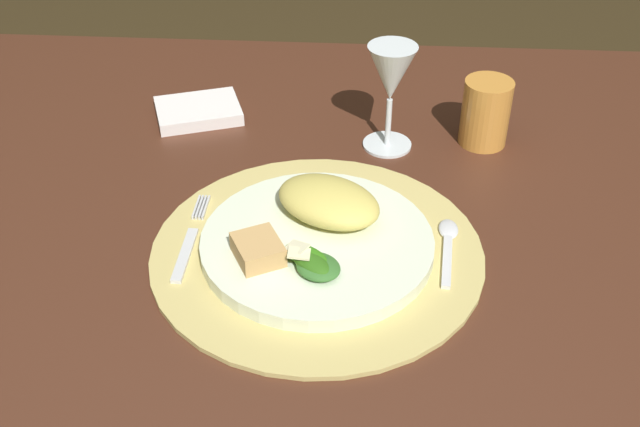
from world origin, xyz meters
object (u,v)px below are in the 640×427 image
at_px(dining_table, 324,311).
at_px(spoon, 448,241).
at_px(wine_glass, 391,78).
at_px(amber_tumbler, 486,113).
at_px(napkin, 198,111).
at_px(dinner_plate, 317,244).
at_px(fork, 190,241).

distance_m(dining_table, spoon, 0.20).
bearing_deg(wine_glass, dining_table, -111.27).
relative_size(dining_table, amber_tumbler, 13.36).
distance_m(napkin, wine_glass, 0.30).
bearing_deg(spoon, dinner_plate, -171.91).
bearing_deg(dinner_plate, fork, 178.80).
relative_size(fork, spoon, 1.31).
distance_m(dinner_plate, amber_tumbler, 0.34).
distance_m(dinner_plate, wine_glass, 0.27).
bearing_deg(wine_glass, fork, -134.07).
bearing_deg(spoon, fork, -176.50).
bearing_deg(amber_tumbler, fork, -144.68).
xyz_separation_m(napkin, amber_tumbler, (0.41, -0.04, 0.04)).
height_order(dinner_plate, spoon, dinner_plate).
xyz_separation_m(fork, amber_tumbler, (0.36, 0.26, 0.04)).
distance_m(spoon, amber_tumbler, 0.25).
relative_size(fork, wine_glass, 1.07).
xyz_separation_m(dining_table, spoon, (0.14, -0.02, 0.14)).
xyz_separation_m(dining_table, wine_glass, (0.08, 0.20, 0.24)).
distance_m(napkin, amber_tumbler, 0.41).
relative_size(spoon, amber_tumbler, 1.31).
height_order(napkin, amber_tumbler, amber_tumbler).
xyz_separation_m(dinner_plate, fork, (-0.15, 0.00, -0.01)).
distance_m(wine_glass, amber_tumbler, 0.15).
bearing_deg(spoon, napkin, 140.78).
bearing_deg(fork, amber_tumbler, 35.32).
distance_m(dining_table, wine_glass, 0.32).
distance_m(dinner_plate, spoon, 0.15).
xyz_separation_m(dinner_plate, amber_tumbler, (0.21, 0.26, 0.03)).
relative_size(fork, amber_tumbler, 1.71).
relative_size(spoon, wine_glass, 0.82).
bearing_deg(napkin, amber_tumbler, -6.23).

